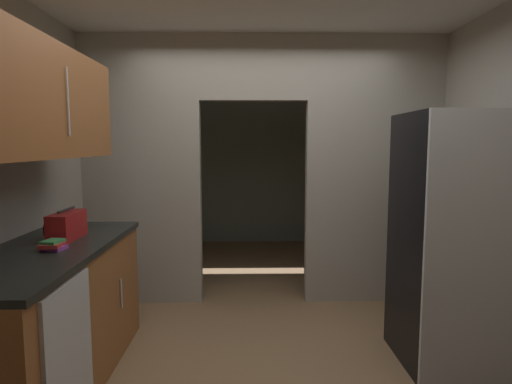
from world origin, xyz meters
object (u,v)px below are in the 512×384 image
(boombox, at_px, (67,226))
(book_stack, at_px, (53,245))
(dishwasher, at_px, (70,364))
(refrigerator, at_px, (458,240))

(boombox, relative_size, book_stack, 2.24)
(dishwasher, distance_m, boombox, 1.02)
(refrigerator, distance_m, dishwasher, 2.62)
(refrigerator, bearing_deg, dishwasher, -161.26)
(book_stack, bearing_deg, dishwasher, -59.94)
(dishwasher, distance_m, book_stack, 0.75)
(book_stack, bearing_deg, refrigerator, 7.67)
(refrigerator, relative_size, boombox, 4.93)
(boombox, height_order, book_stack, boombox)
(dishwasher, bearing_deg, boombox, 111.92)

